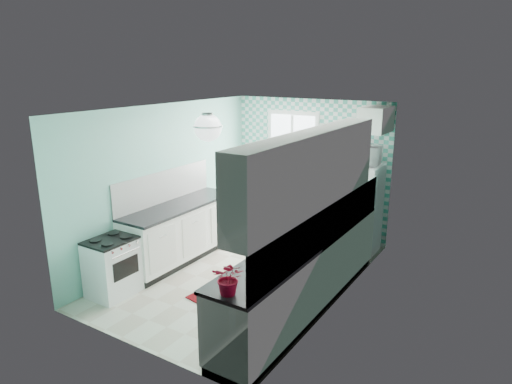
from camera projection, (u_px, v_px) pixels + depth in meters
The scene contains 26 objects.
floor at pixel (245, 275), 6.94m from camera, with size 3.00×4.40×0.02m, color beige.
ceiling at pixel (243, 107), 6.27m from camera, with size 3.00×4.40×0.02m, color white.
wall_back at pixel (310, 168), 8.41m from camera, with size 3.00×0.02×2.50m, color #7CC7B5.
wall_front at pixel (128, 244), 4.80m from camera, with size 3.00×0.02×2.50m, color #7CC7B5.
wall_left at pixel (166, 182), 7.38m from camera, with size 0.02×4.40×2.50m, color #7CC7B5.
wall_right at pixel (342, 213), 5.83m from camera, with size 0.02×4.40×2.50m, color #7CC7B5.
accent_wall at pixel (310, 168), 8.39m from camera, with size 3.00×0.01×2.50m, color #4AB19C.
window at pixel (292, 150), 8.47m from camera, with size 1.04×0.05×1.44m.
backsplash_right at pixel (328, 225), 5.53m from camera, with size 0.02×3.60×0.51m, color white.
backsplash_left at pixel (164, 186), 7.32m from camera, with size 0.02×2.15×0.51m, color white.
upper_cabinets_right at pixel (311, 170), 5.26m from camera, with size 0.33×3.20×0.90m, color white.
upper_cabinet_fridge at pixel (377, 119), 7.16m from camera, with size 0.40×0.74×0.40m, color white.
ceiling_light at pixel (208, 127), 5.66m from camera, with size 0.34×0.34×0.35m.
base_cabinets_right at pixel (305, 276), 5.88m from camera, with size 0.60×3.60×0.90m, color white.
countertop_right at pixel (305, 242), 5.76m from camera, with size 0.63×3.60×0.04m, color black.
base_cabinets_left at pixel (180, 233), 7.37m from camera, with size 0.60×2.15×0.90m, color white.
countertop_left at pixel (179, 206), 7.24m from camera, with size 0.63×2.15×0.04m, color black.
fridge at pixel (358, 209), 7.63m from camera, with size 0.66×0.66×1.51m.
stove at pixel (113, 266), 6.25m from camera, with size 0.53×0.66×0.79m.
sink at pixel (333, 222), 6.44m from camera, with size 0.51×0.43×0.53m.
rug at pixel (232, 292), 6.38m from camera, with size 0.74×1.06×0.02m, color maroon.
dish_towel at pixel (320, 241), 6.98m from camera, with size 0.02×0.26×0.39m, color teal.
fruit_bowl at pixel (265, 266), 4.92m from camera, with size 0.28×0.28×0.07m, color white.
potted_plant at pixel (229, 278), 4.34m from camera, with size 0.31×0.27×0.34m, color red.
soap_bottle at pixel (345, 209), 6.66m from camera, with size 0.08×0.09×0.19m, color #A3BCC4.
microwave at pixel (362, 155), 7.38m from camera, with size 0.57×0.39×0.32m, color white.
Camera 1 is at (3.52, -5.29, 3.06)m, focal length 32.00 mm.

